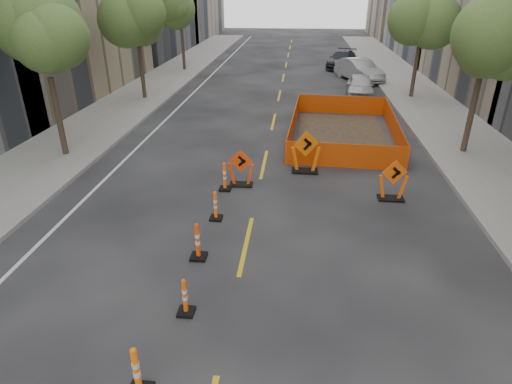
# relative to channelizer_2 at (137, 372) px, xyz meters

# --- Properties ---
(ground_plane) EXTENTS (140.00, 140.00, 0.00)m
(ground_plane) POSITION_rel_channelizer_2_xyz_m (1.29, 1.01, -0.54)
(ground_plane) COLOR black
(sidewalk_left) EXTENTS (4.00, 90.00, 0.15)m
(sidewalk_left) POSITION_rel_channelizer_2_xyz_m (-7.71, 13.01, -0.47)
(sidewalk_left) COLOR gray
(sidewalk_left) RESTS_ON ground
(sidewalk_right) EXTENTS (4.00, 90.00, 0.15)m
(sidewalk_right) POSITION_rel_channelizer_2_xyz_m (10.29, 13.01, -0.47)
(sidewalk_right) COLOR gray
(sidewalk_right) RESTS_ON ground
(tree_l_b) EXTENTS (2.80, 2.80, 5.95)m
(tree_l_b) POSITION_rel_channelizer_2_xyz_m (-7.11, 11.01, 3.98)
(tree_l_b) COLOR #382B1E
(tree_l_b) RESTS_ON ground
(tree_l_c) EXTENTS (2.80, 2.80, 5.95)m
(tree_l_c) POSITION_rel_channelizer_2_xyz_m (-7.11, 21.01, 3.98)
(tree_l_c) COLOR #382B1E
(tree_l_c) RESTS_ON ground
(tree_l_d) EXTENTS (2.80, 2.80, 5.95)m
(tree_l_d) POSITION_rel_channelizer_2_xyz_m (-7.11, 31.01, 3.98)
(tree_l_d) COLOR #382B1E
(tree_l_d) RESTS_ON ground
(tree_r_b) EXTENTS (2.80, 2.80, 5.95)m
(tree_r_b) POSITION_rel_channelizer_2_xyz_m (9.69, 13.01, 3.98)
(tree_r_b) COLOR #382B1E
(tree_r_b) RESTS_ON ground
(tree_r_c) EXTENTS (2.80, 2.80, 5.95)m
(tree_r_c) POSITION_rel_channelizer_2_xyz_m (9.69, 23.01, 3.98)
(tree_r_c) COLOR #382B1E
(tree_r_c) RESTS_ON ground
(channelizer_2) EXTENTS (0.43, 0.43, 1.09)m
(channelizer_2) POSITION_rel_channelizer_2_xyz_m (0.00, 0.00, 0.00)
(channelizer_2) COLOR orange
(channelizer_2) RESTS_ON ground
(channelizer_3) EXTENTS (0.36, 0.36, 0.92)m
(channelizer_3) POSITION_rel_channelizer_2_xyz_m (0.30, 2.12, -0.08)
(channelizer_3) COLOR #E45109
(channelizer_3) RESTS_ON ground
(channelizer_4) EXTENTS (0.42, 0.42, 1.06)m
(channelizer_4) POSITION_rel_channelizer_2_xyz_m (0.11, 4.23, -0.02)
(channelizer_4) COLOR #EE400A
(channelizer_4) RESTS_ON ground
(channelizer_5) EXTENTS (0.38, 0.38, 0.95)m
(channelizer_5) POSITION_rel_channelizer_2_xyz_m (0.19, 6.35, -0.07)
(channelizer_5) COLOR #FF5A0A
(channelizer_5) RESTS_ON ground
(channelizer_6) EXTENTS (0.41, 0.41, 1.04)m
(channelizer_6) POSITION_rel_channelizer_2_xyz_m (0.11, 8.47, -0.02)
(channelizer_6) COLOR #FF540A
(channelizer_6) RESTS_ON ground
(chevron_sign_left) EXTENTS (0.95, 0.59, 1.38)m
(chevron_sign_left) POSITION_rel_channelizer_2_xyz_m (0.64, 8.89, 0.15)
(chevron_sign_left) COLOR red
(chevron_sign_left) RESTS_ON ground
(chevron_sign_center) EXTENTS (1.28, 1.04, 1.67)m
(chevron_sign_center) POSITION_rel_channelizer_2_xyz_m (2.93, 10.36, 0.29)
(chevron_sign_center) COLOR #E05C09
(chevron_sign_center) RESTS_ON ground
(chevron_sign_right) EXTENTS (1.05, 0.75, 1.44)m
(chevron_sign_right) POSITION_rel_channelizer_2_xyz_m (5.83, 8.29, 0.18)
(chevron_sign_right) COLOR #E24E09
(chevron_sign_right) RESTS_ON ground
(safety_fence) EXTENTS (5.16, 8.29, 1.01)m
(safety_fence) POSITION_rel_channelizer_2_xyz_m (4.74, 14.97, -0.04)
(safety_fence) COLOR #FE4B0D
(safety_fence) RESTS_ON ground
(parked_car_near) EXTENTS (1.97, 4.24, 1.41)m
(parked_car_near) POSITION_rel_channelizer_2_xyz_m (6.45, 23.06, 0.16)
(parked_car_near) COLOR silver
(parked_car_near) RESTS_ON ground
(parked_car_mid) EXTENTS (3.50, 5.14, 1.60)m
(parked_car_mid) POSITION_rel_channelizer_2_xyz_m (6.98, 28.39, 0.26)
(parked_car_mid) COLOR #A4A4A9
(parked_car_mid) RESTS_ON ground
(parked_car_far) EXTENTS (3.20, 5.24, 1.42)m
(parked_car_far) POSITION_rel_channelizer_2_xyz_m (6.15, 33.87, 0.17)
(parked_car_far) COLOR black
(parked_car_far) RESTS_ON ground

